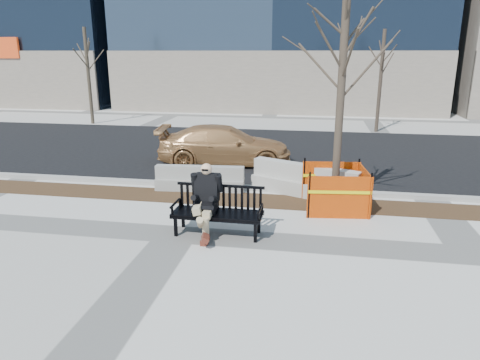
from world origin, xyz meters
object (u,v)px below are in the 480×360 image
object	(u,v)px
tree_fence	(334,208)
bench	(218,234)
sedan	(225,164)
jersey_barrier_left	(200,190)
seated_man	(206,232)
jersey_barrier_right	(304,195)

from	to	relation	value
tree_fence	bench	bearing A→B (deg)	-140.22
tree_fence	sedan	bearing A→B (deg)	132.00
tree_fence	jersey_barrier_left	xyz separation A→B (m)	(-3.84, 0.92, 0.00)
sedan	seated_man	bearing A→B (deg)	-179.78
sedan	jersey_barrier_left	xyz separation A→B (m)	(-0.06, -3.27, 0.00)
seated_man	jersey_barrier_left	bearing A→B (deg)	108.19
sedan	jersey_barrier_right	xyz separation A→B (m)	(2.98, -3.24, 0.00)
jersey_barrier_left	tree_fence	bearing A→B (deg)	-18.09
jersey_barrier_left	jersey_barrier_right	world-z (taller)	jersey_barrier_right
jersey_barrier_right	tree_fence	bearing A→B (deg)	-25.81
tree_fence	jersey_barrier_right	world-z (taller)	tree_fence
seated_man	sedan	size ratio (longest dim) A/B	0.33
seated_man	jersey_barrier_left	world-z (taller)	seated_man
tree_fence	sedan	size ratio (longest dim) A/B	1.22
tree_fence	jersey_barrier_right	bearing A→B (deg)	129.83
seated_man	sedan	distance (m)	6.37
jersey_barrier_left	jersey_barrier_right	size ratio (longest dim) A/B	0.82
bench	jersey_barrier_right	distance (m)	3.62
jersey_barrier_left	jersey_barrier_right	bearing A→B (deg)	-3.90
seated_man	jersey_barrier_right	size ratio (longest dim) A/B	0.50
jersey_barrier_right	jersey_barrier_left	bearing A→B (deg)	-154.99
bench	tree_fence	distance (m)	3.40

